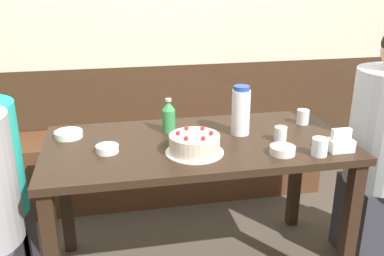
{
  "coord_description": "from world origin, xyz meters",
  "views": [
    {
      "loc": [
        -0.4,
        -1.85,
        1.49
      ],
      "look_at": [
        -0.02,
        0.05,
        0.78
      ],
      "focal_mm": 40.0,
      "sensor_mm": 36.0,
      "label": 1
    }
  ],
  "objects_px": {
    "water_pitcher": "(241,111)",
    "bowl_rice_small": "(107,149)",
    "bowl_side_dish": "(69,134)",
    "birthday_cake": "(195,144)",
    "soju_bottle": "(169,116)",
    "napkin_holder": "(340,143)",
    "bowl_soup_white": "(283,150)",
    "bench_seat": "(172,163)",
    "glass_water_tall": "(303,117)",
    "glass_shot_small": "(320,147)",
    "glass_tumbler_short": "(281,134)"
  },
  "relations": [
    {
      "from": "napkin_holder",
      "to": "soju_bottle",
      "type": "bearing_deg",
      "value": 151.63
    },
    {
      "from": "soju_bottle",
      "to": "birthday_cake",
      "type": "bearing_deg",
      "value": -75.67
    },
    {
      "from": "water_pitcher",
      "to": "bowl_rice_small",
      "type": "bearing_deg",
      "value": -170.81
    },
    {
      "from": "birthday_cake",
      "to": "soju_bottle",
      "type": "xyz_separation_m",
      "value": [
        -0.07,
        0.29,
        0.04
      ]
    },
    {
      "from": "soju_bottle",
      "to": "bowl_side_dish",
      "type": "bearing_deg",
      "value": 177.29
    },
    {
      "from": "bowl_soup_white",
      "to": "bowl_rice_small",
      "type": "relative_size",
      "value": 1.11
    },
    {
      "from": "bowl_side_dish",
      "to": "glass_shot_small",
      "type": "bearing_deg",
      "value": -22.05
    },
    {
      "from": "bowl_side_dish",
      "to": "glass_water_tall",
      "type": "relative_size",
      "value": 1.77
    },
    {
      "from": "napkin_holder",
      "to": "bowl_soup_white",
      "type": "xyz_separation_m",
      "value": [
        -0.27,
        0.01,
        -0.02
      ]
    },
    {
      "from": "bowl_side_dish",
      "to": "bench_seat",
      "type": "bearing_deg",
      "value": 47.15
    },
    {
      "from": "napkin_holder",
      "to": "glass_tumbler_short",
      "type": "distance_m",
      "value": 0.27
    },
    {
      "from": "bowl_soup_white",
      "to": "glass_shot_small",
      "type": "height_order",
      "value": "glass_shot_small"
    },
    {
      "from": "birthday_cake",
      "to": "bowl_rice_small",
      "type": "bearing_deg",
      "value": 167.59
    },
    {
      "from": "bench_seat",
      "to": "bowl_rice_small",
      "type": "xyz_separation_m",
      "value": [
        -0.42,
        -0.88,
        0.51
      ]
    },
    {
      "from": "bench_seat",
      "to": "napkin_holder",
      "type": "height_order",
      "value": "napkin_holder"
    },
    {
      "from": "bowl_soup_white",
      "to": "glass_tumbler_short",
      "type": "distance_m",
      "value": 0.16
    },
    {
      "from": "glass_tumbler_short",
      "to": "glass_shot_small",
      "type": "xyz_separation_m",
      "value": [
        0.1,
        -0.19,
        0.0
      ]
    },
    {
      "from": "birthday_cake",
      "to": "soju_bottle",
      "type": "relative_size",
      "value": 1.5
    },
    {
      "from": "bowl_side_dish",
      "to": "bowl_rice_small",
      "type": "bearing_deg",
      "value": -50.94
    },
    {
      "from": "bowl_side_dish",
      "to": "birthday_cake",
      "type": "bearing_deg",
      "value": -28.73
    },
    {
      "from": "water_pitcher",
      "to": "bowl_side_dish",
      "type": "height_order",
      "value": "water_pitcher"
    },
    {
      "from": "soju_bottle",
      "to": "glass_tumbler_short",
      "type": "height_order",
      "value": "soju_bottle"
    },
    {
      "from": "birthday_cake",
      "to": "bowl_rice_small",
      "type": "xyz_separation_m",
      "value": [
        -0.38,
        0.08,
        -0.03
      ]
    },
    {
      "from": "bowl_rice_small",
      "to": "soju_bottle",
      "type": "bearing_deg",
      "value": 33.27
    },
    {
      "from": "napkin_holder",
      "to": "bowl_rice_small",
      "type": "height_order",
      "value": "napkin_holder"
    },
    {
      "from": "bowl_side_dish",
      "to": "glass_shot_small",
      "type": "height_order",
      "value": "glass_shot_small"
    },
    {
      "from": "bowl_rice_small",
      "to": "glass_tumbler_short",
      "type": "relative_size",
      "value": 1.45
    },
    {
      "from": "glass_tumbler_short",
      "to": "bowl_rice_small",
      "type": "bearing_deg",
      "value": 178.31
    },
    {
      "from": "glass_water_tall",
      "to": "glass_shot_small",
      "type": "xyz_separation_m",
      "value": [
        -0.11,
        -0.4,
        0.0
      ]
    },
    {
      "from": "bowl_soup_white",
      "to": "glass_water_tall",
      "type": "bearing_deg",
      "value": 53.72
    },
    {
      "from": "bench_seat",
      "to": "soju_bottle",
      "type": "bearing_deg",
      "value": -99.69
    },
    {
      "from": "soju_bottle",
      "to": "bowl_side_dish",
      "type": "distance_m",
      "value": 0.5
    },
    {
      "from": "soju_bottle",
      "to": "napkin_holder",
      "type": "distance_m",
      "value": 0.82
    },
    {
      "from": "water_pitcher",
      "to": "soju_bottle",
      "type": "distance_m",
      "value": 0.36
    },
    {
      "from": "glass_shot_small",
      "to": "napkin_holder",
      "type": "bearing_deg",
      "value": 14.99
    },
    {
      "from": "birthday_cake",
      "to": "bowl_soup_white",
      "type": "relative_size",
      "value": 2.31
    },
    {
      "from": "glass_tumbler_short",
      "to": "glass_water_tall",
      "type": "bearing_deg",
      "value": 44.49
    },
    {
      "from": "bench_seat",
      "to": "glass_water_tall",
      "type": "height_order",
      "value": "glass_water_tall"
    },
    {
      "from": "soju_bottle",
      "to": "bowl_side_dish",
      "type": "height_order",
      "value": "soju_bottle"
    },
    {
      "from": "water_pitcher",
      "to": "bowl_rice_small",
      "type": "height_order",
      "value": "water_pitcher"
    },
    {
      "from": "water_pitcher",
      "to": "bowl_rice_small",
      "type": "relative_size",
      "value": 2.4
    },
    {
      "from": "soju_bottle",
      "to": "napkin_holder",
      "type": "relative_size",
      "value": 1.59
    },
    {
      "from": "glass_water_tall",
      "to": "soju_bottle",
      "type": "bearing_deg",
      "value": 178.45
    },
    {
      "from": "bench_seat",
      "to": "bowl_soup_white",
      "type": "height_order",
      "value": "bowl_soup_white"
    },
    {
      "from": "bowl_soup_white",
      "to": "glass_shot_small",
      "type": "xyz_separation_m",
      "value": [
        0.15,
        -0.05,
        0.02
      ]
    },
    {
      "from": "water_pitcher",
      "to": "bench_seat",
      "type": "bearing_deg",
      "value": 106.43
    },
    {
      "from": "soju_bottle",
      "to": "napkin_holder",
      "type": "xyz_separation_m",
      "value": [
        0.72,
        -0.39,
        -0.04
      ]
    },
    {
      "from": "bench_seat",
      "to": "soju_bottle",
      "type": "relative_size",
      "value": 11.72
    },
    {
      "from": "water_pitcher",
      "to": "napkin_holder",
      "type": "distance_m",
      "value": 0.49
    },
    {
      "from": "soju_bottle",
      "to": "bowl_soup_white",
      "type": "bearing_deg",
      "value": -39.64
    }
  ]
}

